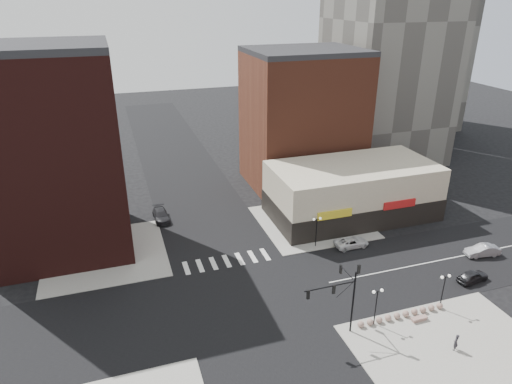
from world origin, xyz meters
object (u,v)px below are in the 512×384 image
white_suv (352,242)px  stone_bench (419,319)px  silver_sedan (482,251)px  traffic_signal (343,290)px  pedestrian (456,342)px  street_lamp_se_a (377,298)px  dark_sedan_north (161,215)px  street_lamp_ne (317,225)px  dark_sedan_east (473,276)px  street_lamp_se_b (444,283)px

white_suv → stone_bench: white_suv is taller
silver_sedan → traffic_signal: bearing=-65.5°
silver_sedan → pedestrian: size_ratio=2.54×
white_suv → street_lamp_se_a: bearing=157.9°
traffic_signal → stone_bench: 9.69m
street_lamp_se_a → pedestrian: bearing=-46.6°
traffic_signal → white_suv: (9.26, 14.33, -4.32)m
dark_sedan_north → pedestrian: pedestrian is taller
white_suv → pedestrian: pedestrian is taller
stone_bench → silver_sedan: bearing=27.5°
street_lamp_ne → pedestrian: 22.09m
street_lamp_se_a → street_lamp_ne: size_ratio=1.00×
white_suv → silver_sedan: bearing=-117.2°
street_lamp_se_a → dark_sedan_east: size_ratio=1.05×
traffic_signal → street_lamp_se_b: traffic_signal is taller
street_lamp_se_a → stone_bench: street_lamp_se_a is taller
white_suv → dark_sedan_north: size_ratio=0.90×
traffic_signal → pedestrian: traffic_signal is taller
stone_bench → dark_sedan_east: bearing=21.2°
street_lamp_se_b → silver_sedan: 14.52m
traffic_signal → dark_sedan_east: bearing=9.0°
traffic_signal → white_suv: traffic_signal is taller
silver_sedan → white_suv: bearing=-108.0°
dark_sedan_east → dark_sedan_north: bearing=42.2°
traffic_signal → street_lamp_ne: 16.62m
street_lamp_se_a → street_lamp_se_b: bearing=0.0°
white_suv → street_lamp_se_b: bearing=-171.5°
dark_sedan_north → traffic_signal: bearing=-67.5°
traffic_signal → street_lamp_se_a: size_ratio=1.87×
street_lamp_se_a → traffic_signal: bearing=177.4°
dark_sedan_east → pedestrian: size_ratio=2.28×
street_lamp_se_b → dark_sedan_north: street_lamp_se_b is taller
traffic_signal → silver_sedan: (24.03, 7.17, -4.24)m
dark_sedan_east → street_lamp_se_a: bearing=93.9°
traffic_signal → street_lamp_se_b: size_ratio=1.87×
street_lamp_se_b → white_suv: (-2.50, 14.50, -2.65)m
street_lamp_se_a → stone_bench: (4.67, -1.00, -2.95)m
dark_sedan_north → stone_bench: size_ratio=2.87×
silver_sedan → stone_bench: size_ratio=2.48×
traffic_signal → street_lamp_se_a: (3.76, -0.17, -1.67)m
street_lamp_se_a → stone_bench: size_ratio=2.34×
street_lamp_se_a → dark_sedan_east: (14.98, 3.12, -2.62)m
pedestrian → street_lamp_se_a: bearing=-81.2°
traffic_signal → pedestrian: 11.39m
traffic_signal → silver_sedan: traffic_signal is taller
traffic_signal → dark_sedan_north: bearing=114.4°
stone_bench → white_suv: bearing=86.4°
traffic_signal → stone_bench: traffic_signal is taller
stone_bench → street_lamp_se_a: bearing=167.3°
dark_sedan_east → stone_bench: dark_sedan_east is taller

